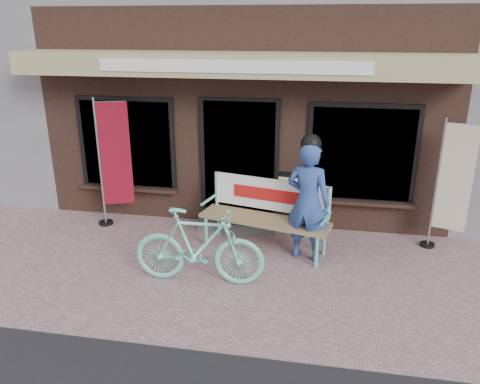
% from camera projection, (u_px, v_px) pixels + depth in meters
% --- Properties ---
extents(ground, '(70.00, 70.00, 0.00)m').
position_uv_depth(ground, '(214.00, 279.00, 6.46)').
color(ground, '#A67F84').
rests_on(ground, ground).
extents(storefront, '(7.00, 6.77, 6.00)m').
position_uv_depth(storefront, '(264.00, 41.00, 10.05)').
color(storefront, black).
rests_on(storefront, ground).
extents(bench, '(2.07, 0.96, 1.09)m').
position_uv_depth(bench, '(267.00, 209.00, 7.19)').
color(bench, '#6CD3B9').
rests_on(bench, ground).
extents(person, '(0.76, 0.62, 1.90)m').
position_uv_depth(person, '(308.00, 200.00, 6.75)').
color(person, '#2B4796').
rests_on(person, ground).
extents(bicycle, '(1.79, 0.56, 1.07)m').
position_uv_depth(bicycle, '(199.00, 246.00, 6.22)').
color(bicycle, '#6CD3B9').
rests_on(bicycle, ground).
extents(nobori_red, '(0.66, 0.33, 2.22)m').
position_uv_depth(nobori_red, '(113.00, 161.00, 7.89)').
color(nobori_red, gray).
rests_on(nobori_red, ground).
extents(nobori_cream, '(0.61, 0.31, 2.05)m').
position_uv_depth(nobori_cream, '(451.00, 185.00, 6.98)').
color(nobori_cream, gray).
rests_on(nobori_cream, ground).
extents(menu_stand, '(0.50, 0.19, 0.99)m').
position_uv_depth(menu_stand, '(286.00, 199.00, 8.00)').
color(menu_stand, black).
rests_on(menu_stand, ground).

